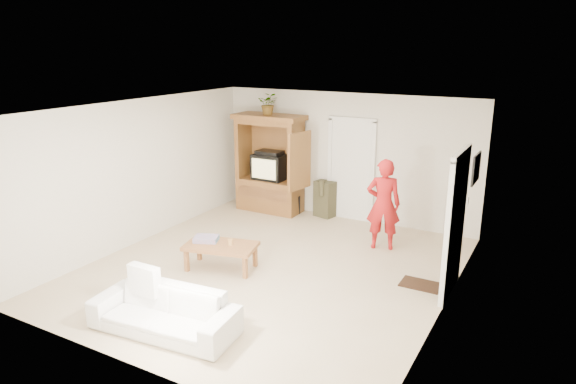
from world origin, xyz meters
The scene contains 19 objects.
floor centered at (0.00, 0.00, 0.00)m, with size 6.00×6.00×0.00m, color tan.
ceiling centered at (0.00, 0.00, 2.60)m, with size 6.00×6.00×0.00m, color white.
wall_back centered at (0.00, 3.00, 1.30)m, with size 5.50×5.50×0.00m, color silver.
wall_front centered at (0.00, -3.00, 1.30)m, with size 5.50×5.50×0.00m, color silver.
wall_left centered at (-2.75, 0.00, 1.30)m, with size 6.00×6.00×0.00m, color silver.
wall_right centered at (2.75, 0.00, 1.30)m, with size 6.00×6.00×0.00m, color silver.
armoire centered at (-1.58, 2.66, 0.91)m, with size 1.82×1.14×2.10m.
door_back centered at (0.15, 2.97, 1.02)m, with size 0.85×0.05×2.04m, color white.
doorway_right centered at (2.73, 0.60, 1.02)m, with size 0.05×0.90×2.04m, color black.
framed_picture centered at (2.73, 1.90, 1.60)m, with size 0.03×0.60×0.48m, color black.
doormat centered at (2.30, 0.60, 0.01)m, with size 0.60×0.40×0.02m, color #382316.
plant centered at (-1.60, 2.63, 2.33)m, with size 0.41×0.36×0.46m, color #4C7238.
man centered at (1.27, 1.74, 0.82)m, with size 0.60×0.39×1.63m, color red.
sofa centered at (-0.20, -2.27, 0.28)m, with size 1.89×0.74×0.55m, color white.
coffee_table centered at (-0.70, -0.38, 0.37)m, with size 1.26×0.87×0.42m.
towel centered at (-0.99, -0.38, 0.46)m, with size 0.38×0.28×0.08m, color #CE444B.
candle centered at (-0.55, -0.33, 0.47)m, with size 0.08×0.08×0.10m, color tan.
backpack_black centered at (-1.06, 2.72, 0.20)m, with size 0.32×0.19×0.40m, color black, non-canonical shape.
backpack_olive centered at (-0.37, 2.85, 0.38)m, with size 0.40×0.30×0.77m, color #47442B, non-canonical shape.
Camera 1 is at (3.98, -6.57, 3.51)m, focal length 32.00 mm.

